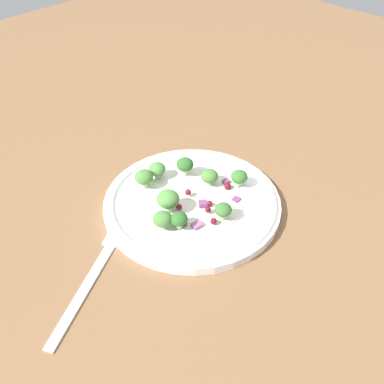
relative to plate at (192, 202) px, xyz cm
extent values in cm
cube|color=brown|center=(2.63, 0.02, -1.86)|extent=(180.00, 180.00, 2.00)
cylinder|color=white|center=(0.00, 0.00, -0.26)|extent=(24.26, 24.26, 1.20)
torus|color=white|center=(0.00, 0.00, 0.34)|extent=(23.32, 23.32, 1.00)
cylinder|color=white|center=(0.00, 0.00, 0.44)|extent=(14.07, 14.07, 0.20)
cylinder|color=#9EC684|center=(5.51, 0.06, 1.09)|extent=(0.84, 0.84, 0.84)
ellipsoid|color=#386B2D|center=(5.51, 0.06, 2.10)|extent=(2.23, 2.23, 1.67)
cylinder|color=#ADD18E|center=(-4.45, 3.21, 1.34)|extent=(0.92, 0.92, 0.92)
ellipsoid|color=#2D6028|center=(-4.45, 3.21, 2.45)|extent=(2.47, 2.47, 1.85)
cylinder|color=#ADD18E|center=(-0.65, -3.82, 1.27)|extent=(1.12, 1.12, 1.12)
ellipsoid|color=#4C843D|center=(-0.65, -3.82, 2.61)|extent=(2.99, 2.99, 2.24)
cylinder|color=#9EC684|center=(2.27, 6.84, 0.94)|extent=(0.88, 0.88, 0.88)
ellipsoid|color=#386B2D|center=(2.27, 6.84, 2.00)|extent=(2.36, 2.36, 1.77)
cylinder|color=#9EC684|center=(1.15, -6.53, 0.99)|extent=(0.93, 0.93, 0.93)
ellipsoid|color=#477A38|center=(1.15, -6.53, 2.11)|extent=(2.49, 2.49, 1.87)
cylinder|color=#ADD18E|center=(-6.91, -0.24, 0.95)|extent=(0.92, 0.92, 0.92)
ellipsoid|color=#4C843D|center=(-6.91, -0.24, 2.06)|extent=(2.46, 2.46, 1.85)
cylinder|color=#9EC684|center=(-6.63, -2.69, 1.18)|extent=(0.97, 0.97, 0.97)
ellipsoid|color=#477A38|center=(-6.63, -2.69, 2.35)|extent=(2.60, 2.60, 1.95)
cylinder|color=#9EC684|center=(-0.43, 4.02, 0.94)|extent=(0.92, 0.92, 0.92)
ellipsoid|color=#477A38|center=(-0.43, 4.02, 2.05)|extent=(2.46, 2.46, 1.84)
cylinder|color=#9EC684|center=(2.58, -5.12, 1.14)|extent=(0.83, 0.83, 0.83)
ellipsoid|color=#2D6028|center=(2.58, -5.12, 2.14)|extent=(2.23, 2.23, 1.67)
sphere|color=maroon|center=(0.21, -2.71, 1.02)|extent=(0.84, 0.84, 0.84)
sphere|color=maroon|center=(5.35, -1.60, 1.08)|extent=(0.85, 0.85, 0.85)
sphere|color=maroon|center=(2.05, 5.10, 0.92)|extent=(0.96, 0.96, 0.96)
sphere|color=maroon|center=(3.47, -0.59, 1.20)|extent=(0.80, 0.80, 0.80)
sphere|color=maroon|center=(-0.76, -0.40, 1.34)|extent=(0.84, 0.84, 0.84)
sphere|color=maroon|center=(2.81, 0.63, 0.95)|extent=(0.84, 0.84, 0.84)
sphere|color=#4C0A14|center=(3.10, -4.27, 0.87)|extent=(0.91, 0.91, 0.91)
cube|color=#843D75|center=(2.01, -0.43, 0.97)|extent=(1.52, 1.53, 0.54)
cube|color=#843D75|center=(1.09, 5.87, 0.74)|extent=(1.01, 1.04, 0.58)
cube|color=#843D75|center=(4.47, 4.06, 0.61)|extent=(1.01, 1.09, 0.33)
cube|color=#A35B93|center=(4.09, -3.39, 0.78)|extent=(1.26, 1.46, 0.58)
cube|color=silver|center=(1.14, -19.23, -0.61)|extent=(7.87, 13.92, 0.50)
cube|color=silver|center=(-3.08, -10.94, -0.61)|extent=(3.77, 4.30, 0.50)
camera|label=1|loc=(31.33, -32.88, 40.63)|focal=41.48mm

